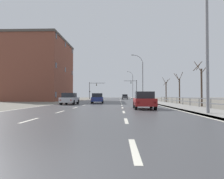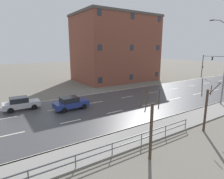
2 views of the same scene
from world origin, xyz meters
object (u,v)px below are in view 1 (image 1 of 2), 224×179
(street_lamp_distant, at_px, (132,85))
(car_near_left, at_px, (144,100))
(traffic_signal_left, at_px, (92,88))
(car_far_right, at_px, (70,99))
(traffic_signal_right, at_px, (135,87))
(brick_building, at_px, (40,70))
(street_lamp_midground, at_px, (142,78))
(car_far_left, at_px, (97,98))
(street_lamp_foreground, at_px, (204,34))
(car_mid_centre, at_px, (125,97))

(street_lamp_distant, relative_size, car_near_left, 2.67)
(traffic_signal_left, bearing_deg, car_far_right, -86.92)
(car_near_left, bearing_deg, traffic_signal_right, 87.51)
(street_lamp_distant, bearing_deg, brick_building, -123.32)
(street_lamp_midground, relative_size, car_far_right, 2.64)
(traffic_signal_right, xyz_separation_m, car_far_left, (-8.60, -38.58, -3.32))
(car_near_left, bearing_deg, traffic_signal_left, 102.91)
(street_lamp_foreground, relative_size, car_near_left, 2.58)
(brick_building, bearing_deg, car_far_right, -60.88)
(car_mid_centre, distance_m, brick_building, 26.67)
(car_far_left, bearing_deg, traffic_signal_right, 74.32)
(street_lamp_distant, relative_size, brick_building, 0.62)
(street_lamp_foreground, xyz_separation_m, street_lamp_distant, (0.06, 73.55, 0.24))
(brick_building, bearing_deg, street_lamp_distant, 56.68)
(street_lamp_distant, xyz_separation_m, traffic_signal_left, (-14.35, -16.31, -1.65))
(street_lamp_foreground, xyz_separation_m, car_far_left, (-8.79, 19.63, -4.36))
(car_mid_centre, height_order, car_far_left, same)
(brick_building, bearing_deg, street_lamp_midground, 0.48)
(traffic_signal_right, bearing_deg, traffic_signal_left, -176.03)
(car_far_right, bearing_deg, traffic_signal_left, 94.35)
(traffic_signal_left, xyz_separation_m, car_far_right, (2.30, -42.68, -2.95))
(brick_building, bearing_deg, car_far_left, -47.62)
(street_lamp_foreground, distance_m, car_far_right, 19.35)
(traffic_signal_left, xyz_separation_m, car_far_left, (5.49, -37.61, -2.95))
(street_lamp_foreground, bearing_deg, car_near_left, 119.24)
(car_near_left, bearing_deg, car_far_right, 135.40)
(brick_building, bearing_deg, car_mid_centre, 37.02)
(street_lamp_foreground, relative_size, car_far_left, 2.54)
(car_mid_centre, xyz_separation_m, car_far_left, (-5.20, -32.52, 0.00))
(street_lamp_distant, distance_m, car_far_right, 60.39)
(car_near_left, distance_m, brick_building, 38.02)
(traffic_signal_right, distance_m, brick_building, 32.52)
(traffic_signal_right, bearing_deg, street_lamp_foreground, -89.82)
(car_far_right, bearing_deg, car_far_left, 59.07)
(street_lamp_distant, bearing_deg, car_mid_centre, -99.67)
(car_far_right, xyz_separation_m, brick_building, (-12.26, 22.01, 6.46))
(street_lamp_distant, height_order, car_far_right, street_lamp_distant)
(car_mid_centre, height_order, car_far_right, same)
(street_lamp_foreground, distance_m, car_far_left, 21.95)
(car_far_left, bearing_deg, car_far_right, -125.30)
(street_lamp_distant, bearing_deg, traffic_signal_left, -131.33)
(traffic_signal_right, height_order, car_near_left, traffic_signal_right)
(street_lamp_foreground, relative_size, traffic_signal_right, 1.66)
(car_far_right, xyz_separation_m, car_far_left, (3.20, 5.08, 0.00))
(street_lamp_midground, height_order, car_far_right, street_lamp_midground)
(traffic_signal_right, height_order, car_far_left, traffic_signal_right)
(car_mid_centre, relative_size, car_near_left, 1.01)
(street_lamp_foreground, bearing_deg, street_lamp_distant, 89.95)
(street_lamp_foreground, distance_m, street_lamp_midground, 36.77)
(street_lamp_foreground, relative_size, traffic_signal_left, 1.89)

